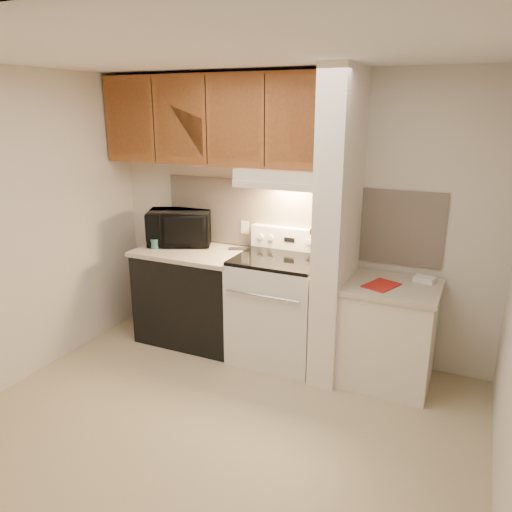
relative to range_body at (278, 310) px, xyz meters
The scene contains 49 objects.
floor 1.24m from the range_body, 90.00° to the right, with size 3.60×3.60×0.00m, color tan.
ceiling 2.34m from the range_body, 90.00° to the right, with size 3.60×3.60×0.00m, color white.
wall_back 0.86m from the range_body, 90.00° to the left, with size 3.60×0.02×2.50m, color beige.
wall_left 2.28m from the range_body, 147.31° to the right, with size 0.02×3.00×2.50m, color beige.
backsplash 0.84m from the range_body, 90.00° to the left, with size 2.60×0.02×0.63m, color beige.
range_body is the anchor object (origin of this frame).
oven_window 0.32m from the range_body, 90.00° to the right, with size 0.50×0.01×0.30m, color black.
oven_handle 0.44m from the range_body, 90.00° to the right, with size 0.02×0.02×0.65m, color silver.
cooktop 0.48m from the range_body, ahead, with size 0.74×0.64×0.03m, color black.
range_backguard 0.66m from the range_body, 90.00° to the left, with size 0.76×0.08×0.20m, color silver.
range_display 0.64m from the range_body, 90.00° to the left, with size 0.10×0.01×0.04m, color black.
range_knob_left_outer 0.70m from the range_body, 139.40° to the left, with size 0.05×0.05×0.02m, color silver.
range_knob_left_inner 0.66m from the range_body, 126.87° to the left, with size 0.05×0.05×0.02m, color silver.
range_knob_right_inner 0.66m from the range_body, 53.13° to the left, with size 0.05×0.05×0.02m, color silver.
range_knob_right_outer 0.70m from the range_body, 40.60° to the left, with size 0.05×0.05×0.02m, color silver.
dishwasher_front 0.88m from the range_body, behind, with size 1.00×0.63×0.87m, color black.
left_countertop 0.98m from the range_body, behind, with size 1.04×0.67×0.04m, color #C0B099.
spoon_rest 0.70m from the range_body, 156.37° to the left, with size 0.21×0.07×0.01m, color black.
teal_jar 1.33m from the range_body, behind, with size 0.08×0.08×0.09m, color #2A635F.
outlet 0.86m from the range_body, 146.31° to the left, with size 0.08×0.01×0.12m, color silver.
microwave 1.27m from the range_body, behind, with size 0.60×0.40×0.33m, color black.
partition_pillar 0.94m from the range_body, ahead, with size 0.22×0.70×2.50m, color white.
pillar_trim 0.93m from the range_body, ahead, with size 0.01×0.70×0.04m, color brown.
knife_strip 0.95m from the range_body, ahead, with size 0.02×0.42×0.04m, color black.
knife_blade_a 0.88m from the range_body, 31.09° to the right, with size 0.01×0.04×0.16m, color silver.
knife_handle_a 1.01m from the range_body, 29.38° to the right, with size 0.02×0.02×0.10m, color black.
knife_blade_b 0.85m from the range_body, 21.48° to the right, with size 0.01×0.04×0.18m, color silver.
knife_handle_b 1.00m from the range_body, 21.43° to the right, with size 0.02×0.02×0.10m, color black.
knife_blade_c 0.83m from the range_body, 10.45° to the right, with size 0.01×0.04×0.20m, color silver.
knife_handle_c 0.99m from the range_body, ahead, with size 0.02×0.02×0.10m, color black.
knife_blade_d 0.85m from the range_body, ahead, with size 0.01×0.04×0.16m, color silver.
knife_handle_d 0.98m from the range_body, ahead, with size 0.02×0.02×0.10m, color black.
knife_blade_e 0.85m from the range_body, 15.27° to the left, with size 0.01×0.04×0.18m, color silver.
knife_handle_e 0.99m from the range_body, 15.44° to the left, with size 0.02×0.02×0.10m, color black.
oven_mitt 0.81m from the range_body, 23.58° to the left, with size 0.03×0.10×0.25m, color slate.
right_cab_base 0.97m from the range_body, ahead, with size 0.70×0.60×0.81m, color silver.
right_countertop 1.04m from the range_body, ahead, with size 0.74×0.64×0.04m, color #C0B099.
red_folder 0.98m from the range_body, ahead, with size 0.20×0.28×0.01m, color red.
white_box 1.27m from the range_body, ahead, with size 0.16×0.10×0.04m, color white.
range_hood 1.17m from the range_body, 90.00° to the left, with size 0.78×0.44×0.15m, color silver.
hood_lip 1.12m from the range_body, 90.00° to the right, with size 0.78×0.04×0.06m, color silver.
upper_cabinets 1.77m from the range_body, 166.16° to the left, with size 2.18×0.33×0.77m, color brown.
cab_door_a 2.22m from the range_body, behind, with size 0.46×0.01×0.63m, color brown.
cab_gap_a 2.04m from the range_body, behind, with size 0.01×0.01×0.73m, color black.
cab_door_b 1.89m from the range_body, behind, with size 0.46×0.01×0.63m, color brown.
cab_gap_b 1.77m from the range_body, behind, with size 0.01×0.01×0.73m, color black.
cab_door_c 1.68m from the range_body, behind, with size 0.46×0.01×0.63m, color brown.
cab_gap_c 1.63m from the range_body, behind, with size 0.01×0.01×0.73m, color black.
cab_door_d 1.63m from the range_body, ahead, with size 0.46×0.01×0.63m, color brown.
Camera 1 is at (1.54, -2.66, 2.20)m, focal length 35.00 mm.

